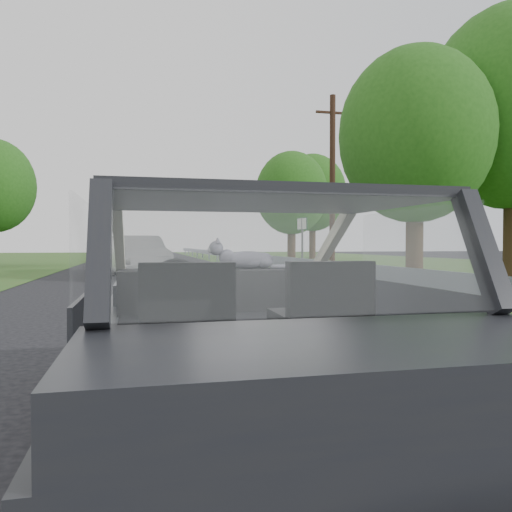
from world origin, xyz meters
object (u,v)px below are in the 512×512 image
cat (247,259)px  highway_sign (302,244)px  subject_car (246,318)px  other_car (138,256)px  utility_pole (332,183)px

cat → highway_sign: highway_sign is taller
cat → highway_sign: (6.61, 18.48, 0.13)m
subject_car → cat: 0.74m
subject_car → highway_sign: bearing=70.5°
subject_car → highway_sign: size_ratio=1.65×
other_car → subject_car: bearing=-97.6°
subject_car → other_car: other_car is taller
other_car → utility_pole: utility_pole is taller
cat → utility_pole: 19.02m
subject_car → cat: size_ratio=7.74×
subject_car → other_car: (-0.70, 15.22, 0.02)m
highway_sign → other_car: bearing=-161.2°
subject_car → utility_pole: utility_pole is taller
other_car → utility_pole: bearing=7.1°
other_car → highway_sign: (7.45, 3.90, 0.47)m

